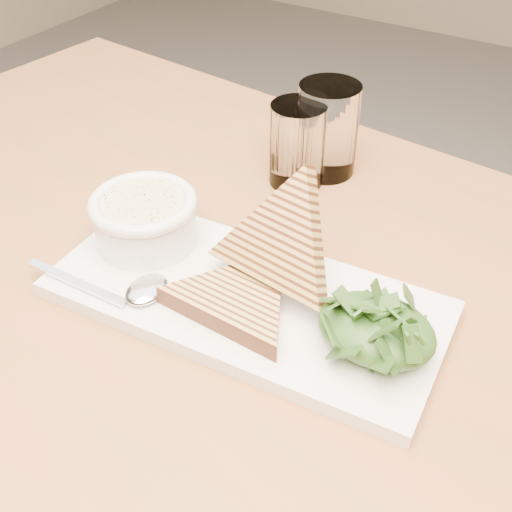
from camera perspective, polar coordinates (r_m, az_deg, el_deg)
The scene contains 14 objects.
table_top at distance 0.69m, azimuth -5.69°, elevation -3.57°, with size 1.25×0.83×0.04m, color brown.
table_leg_bl at distance 1.45m, azimuth -14.52°, elevation 2.08°, with size 0.06×0.06×0.71m, color brown.
platter at distance 0.65m, azimuth -0.94°, elevation -3.82°, with size 0.40×0.18×0.02m, color white.
soup_bowl at distance 0.70m, azimuth -9.78°, elevation 2.73°, with size 0.11×0.11×0.04m, color white.
soup at distance 0.69m, azimuth -10.01°, elevation 4.51°, with size 0.09×0.09×0.01m, color beige.
bowl_rim at distance 0.69m, azimuth -10.03°, elevation 4.65°, with size 0.12×0.12×0.01m, color white.
sandwich_flat at distance 0.62m, azimuth -1.53°, elevation -3.88°, with size 0.16×0.16×0.02m, color tan, non-canonical shape.
sandwich_lean at distance 0.62m, azimuth 2.17°, elevation 1.14°, with size 0.16×0.16×0.09m, color tan, non-canonical shape.
salad_base at distance 0.58m, azimuth 10.64°, elevation -6.43°, with size 0.11×0.09×0.04m, color #1B3E11.
arugula_pile at distance 0.58m, azimuth 10.71°, elevation -6.01°, with size 0.11×0.10×0.05m, color #325822, non-canonical shape.
spoon_bowl at distance 0.64m, azimuth -9.69°, elevation -2.95°, with size 0.04×0.05×0.01m, color silver.
spoon_handle at distance 0.67m, azimuth -15.70°, elevation -2.25°, with size 0.13×0.01×0.00m, color silver.
glass_near at distance 0.81m, azimuth 3.69°, elevation 9.85°, with size 0.07×0.07×0.11m, color white.
glass_far at distance 0.84m, azimuth 6.36°, elevation 11.11°, with size 0.08×0.08×0.12m, color white.
Camera 1 is at (0.21, -0.31, 1.19)m, focal length 45.00 mm.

